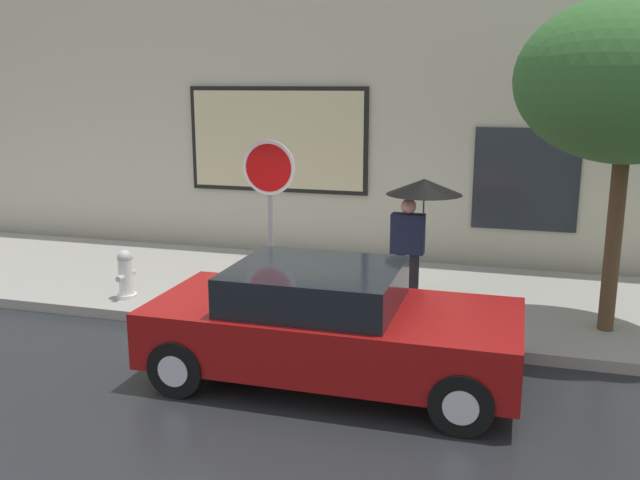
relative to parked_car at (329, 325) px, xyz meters
name	(u,v)px	position (x,y,z in m)	size (l,w,h in m)	color
ground_plane	(270,369)	(-0.77, 0.11, -0.67)	(60.00, 60.00, 0.00)	black
sidewalk	(335,292)	(-0.77, 3.11, -0.59)	(20.00, 4.00, 0.15)	gray
building_facade	(371,76)	(-0.78, 5.61, 2.81)	(20.00, 0.67, 7.00)	beige
parked_car	(329,325)	(0.00, 0.00, 0.00)	(4.16, 1.93, 1.34)	maroon
fire_hydrant	(126,275)	(-3.68, 1.70, -0.15)	(0.30, 0.44, 0.75)	white
pedestrian_with_umbrella	(419,204)	(0.64, 2.44, 1.02)	(1.07, 1.07, 1.90)	black
stop_sign	(269,192)	(-1.36, 1.75, 1.21)	(0.76, 0.10, 2.45)	gray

